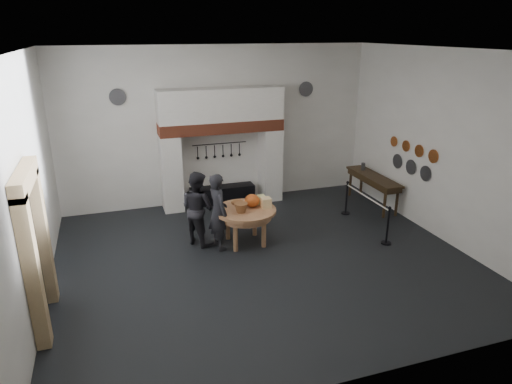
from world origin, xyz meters
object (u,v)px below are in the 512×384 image
object	(u,v)px
iron_range	(222,194)
barrier_post_near	(388,226)
visitor_far	(198,208)
barrier_post_far	(347,199)
work_table	(245,210)
side_table	(374,177)
visitor_near	(218,212)

from	to	relation	value
iron_range	barrier_post_near	distance (m)	4.99
visitor_far	barrier_post_far	xyz separation A→B (m)	(4.27, 0.53, -0.45)
work_table	side_table	distance (m)	4.43
visitor_far	barrier_post_near	bearing A→B (deg)	-142.40
iron_range	barrier_post_near	xyz separation A→B (m)	(3.06, -3.94, 0.20)
iron_range	work_table	xyz separation A→B (m)	(-0.15, -2.83, 0.59)
barrier_post_far	visitor_near	bearing A→B (deg)	-166.51
iron_range	barrier_post_near	bearing A→B (deg)	-52.18
barrier_post_near	visitor_far	bearing A→B (deg)	161.01
work_table	visitor_far	bearing A→B (deg)	161.18
work_table	side_table	size ratio (longest dim) A/B	0.66
visitor_near	side_table	world-z (taller)	visitor_near
visitor_near	barrier_post_far	distance (m)	4.01
visitor_near	barrier_post_far	bearing A→B (deg)	-87.65
side_table	barrier_post_far	world-z (taller)	same
visitor_far	barrier_post_far	distance (m)	4.33
visitor_far	visitor_near	bearing A→B (deg)	-168.42
iron_range	side_table	bearing A→B (deg)	-21.11
visitor_near	side_table	distance (m)	5.08
barrier_post_far	work_table	bearing A→B (deg)	-164.45
visitor_near	iron_range	bearing A→B (deg)	-27.00
visitor_near	barrier_post_near	xyz separation A→B (m)	(3.87, -1.07, -0.46)
work_table	visitor_near	bearing A→B (deg)	-176.84
visitor_far	side_table	world-z (taller)	visitor_far
visitor_far	barrier_post_far	size ratio (longest dim) A/B	1.99
side_table	barrier_post_far	distance (m)	1.18
barrier_post_near	barrier_post_far	xyz separation A→B (m)	(0.00, 2.00, 0.00)
visitor_far	side_table	bearing A→B (deg)	-113.94
barrier_post_near	side_table	bearing A→B (deg)	66.17
iron_range	visitor_far	bearing A→B (deg)	-116.19
barrier_post_near	barrier_post_far	distance (m)	2.00
visitor_near	barrier_post_far	size ratio (longest dim) A/B	2.03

